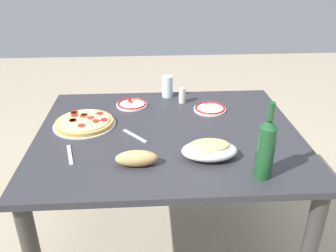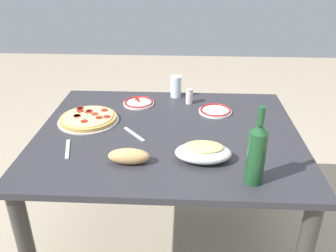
% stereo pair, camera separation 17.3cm
% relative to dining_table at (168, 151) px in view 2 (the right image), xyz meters
% --- Properties ---
extents(ground_plane, '(8.00, 8.00, 0.00)m').
position_rel_dining_table_xyz_m(ground_plane, '(0.00, 0.00, -0.63)').
color(ground_plane, tan).
rests_on(ground_plane, ground).
extents(dining_table, '(1.28, 1.05, 0.74)m').
position_rel_dining_table_xyz_m(dining_table, '(0.00, 0.00, 0.00)').
color(dining_table, '#2D2D33').
rests_on(dining_table, ground).
extents(pepperoni_pizza, '(0.32, 0.32, 0.03)m').
position_rel_dining_table_xyz_m(pepperoni_pizza, '(0.42, -0.10, 0.13)').
color(pepperoni_pizza, '#B7B7BC').
rests_on(pepperoni_pizza, dining_table).
extents(baked_pasta_dish, '(0.24, 0.15, 0.08)m').
position_rel_dining_table_xyz_m(baked_pasta_dish, '(-0.16, 0.25, 0.15)').
color(baked_pasta_dish, white).
rests_on(baked_pasta_dish, dining_table).
extents(wine_bottle, '(0.07, 0.07, 0.32)m').
position_rel_dining_table_xyz_m(wine_bottle, '(-0.35, 0.40, 0.24)').
color(wine_bottle, '#194723').
rests_on(wine_bottle, dining_table).
extents(water_glass, '(0.06, 0.06, 0.13)m').
position_rel_dining_table_xyz_m(water_glass, '(-0.02, -0.46, 0.17)').
color(water_glass, silver).
rests_on(water_glass, dining_table).
extents(side_plate_near, '(0.18, 0.18, 0.02)m').
position_rel_dining_table_xyz_m(side_plate_near, '(-0.25, -0.24, 0.12)').
color(side_plate_near, white).
rests_on(side_plate_near, dining_table).
extents(side_plate_far, '(0.18, 0.18, 0.02)m').
position_rel_dining_table_xyz_m(side_plate_far, '(0.19, -0.33, 0.12)').
color(side_plate_far, white).
rests_on(side_plate_far, dining_table).
extents(bread_loaf, '(0.18, 0.07, 0.07)m').
position_rel_dining_table_xyz_m(bread_loaf, '(0.15, 0.29, 0.14)').
color(bread_loaf, tan).
rests_on(bread_loaf, dining_table).
extents(spice_shaker, '(0.04, 0.04, 0.09)m').
position_rel_dining_table_xyz_m(spice_shaker, '(-0.10, -0.36, 0.15)').
color(spice_shaker, silver).
rests_on(spice_shaker, dining_table).
extents(fork_left, '(0.12, 0.14, 0.00)m').
position_rel_dining_table_xyz_m(fork_left, '(0.16, 0.04, 0.11)').
color(fork_left, '#B7B7BC').
rests_on(fork_left, dining_table).
extents(fork_right, '(0.06, 0.17, 0.00)m').
position_rel_dining_table_xyz_m(fork_right, '(0.44, 0.20, 0.11)').
color(fork_right, '#B7B7BC').
rests_on(fork_right, dining_table).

